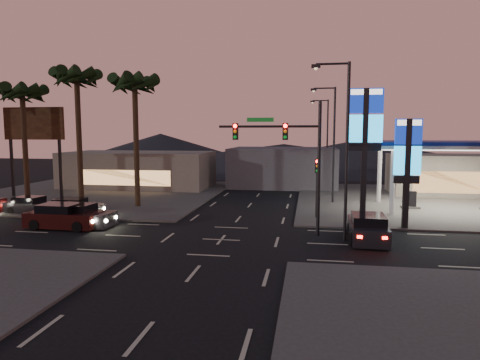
% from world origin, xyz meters
% --- Properties ---
extents(ground, '(140.00, 140.00, 0.00)m').
position_xyz_m(ground, '(0.00, 0.00, 0.00)').
color(ground, black).
rests_on(ground, ground).
extents(corner_lot_ne, '(24.00, 24.00, 0.12)m').
position_xyz_m(corner_lot_ne, '(16.00, 16.00, 0.06)').
color(corner_lot_ne, '#47443F').
rests_on(corner_lot_ne, ground).
extents(corner_lot_nw, '(24.00, 24.00, 0.12)m').
position_xyz_m(corner_lot_nw, '(-16.00, 16.00, 0.06)').
color(corner_lot_nw, '#47443F').
rests_on(corner_lot_nw, ground).
extents(gas_station, '(12.20, 8.20, 5.47)m').
position_xyz_m(gas_station, '(16.00, 12.00, 5.08)').
color(gas_station, silver).
rests_on(gas_station, ground).
extents(convenience_store, '(10.00, 6.00, 4.00)m').
position_xyz_m(convenience_store, '(18.00, 21.00, 2.00)').
color(convenience_store, '#726B5B').
rests_on(convenience_store, ground).
extents(pylon_sign_tall, '(2.20, 0.35, 9.00)m').
position_xyz_m(pylon_sign_tall, '(8.50, 5.50, 6.39)').
color(pylon_sign_tall, black).
rests_on(pylon_sign_tall, ground).
extents(pylon_sign_short, '(1.60, 0.35, 7.00)m').
position_xyz_m(pylon_sign_short, '(11.00, 4.50, 4.66)').
color(pylon_sign_short, black).
rests_on(pylon_sign_short, ground).
extents(traffic_signal_mast, '(6.10, 0.39, 8.00)m').
position_xyz_m(traffic_signal_mast, '(3.76, 1.99, 5.23)').
color(traffic_signal_mast, black).
rests_on(traffic_signal_mast, ground).
extents(pedestal_signal, '(0.32, 0.39, 4.30)m').
position_xyz_m(pedestal_signal, '(5.50, 6.98, 2.92)').
color(pedestal_signal, black).
rests_on(pedestal_signal, ground).
extents(streetlight_near, '(2.14, 0.25, 10.00)m').
position_xyz_m(streetlight_near, '(6.79, 1.00, 5.72)').
color(streetlight_near, black).
rests_on(streetlight_near, ground).
extents(streetlight_mid, '(2.14, 0.25, 10.00)m').
position_xyz_m(streetlight_mid, '(6.79, 14.00, 5.72)').
color(streetlight_mid, black).
rests_on(streetlight_mid, ground).
extents(streetlight_far, '(2.14, 0.25, 10.00)m').
position_xyz_m(streetlight_far, '(6.79, 28.00, 5.72)').
color(streetlight_far, black).
rests_on(streetlight_far, ground).
extents(palm_a, '(4.41, 4.41, 10.86)m').
position_xyz_m(palm_a, '(-9.00, 9.50, 9.43)').
color(palm_a, black).
rests_on(palm_a, ground).
extents(palm_b, '(4.41, 4.41, 11.46)m').
position_xyz_m(palm_b, '(-14.00, 9.50, 9.97)').
color(palm_b, black).
rests_on(palm_b, ground).
extents(palm_c, '(4.41, 4.41, 10.26)m').
position_xyz_m(palm_c, '(-19.00, 9.50, 8.88)').
color(palm_c, black).
rests_on(palm_c, ground).
extents(billboard, '(6.00, 0.30, 8.50)m').
position_xyz_m(billboard, '(-20.50, 13.00, 6.33)').
color(billboard, black).
rests_on(billboard, ground).
extents(building_far_west, '(16.00, 8.00, 4.00)m').
position_xyz_m(building_far_west, '(-14.00, 22.00, 2.00)').
color(building_far_west, '#726B5B').
rests_on(building_far_west, ground).
extents(building_far_mid, '(12.00, 9.00, 4.40)m').
position_xyz_m(building_far_mid, '(2.00, 26.00, 2.20)').
color(building_far_mid, '#4C4C51').
rests_on(building_far_mid, ground).
extents(hill_left, '(40.00, 40.00, 6.00)m').
position_xyz_m(hill_left, '(-25.00, 60.00, 3.00)').
color(hill_left, black).
rests_on(hill_left, ground).
extents(hill_right, '(50.00, 50.00, 5.00)m').
position_xyz_m(hill_right, '(15.00, 60.00, 2.50)').
color(hill_right, black).
rests_on(hill_right, ground).
extents(hill_center, '(60.00, 60.00, 4.00)m').
position_xyz_m(hill_center, '(0.00, 60.00, 2.00)').
color(hill_center, black).
rests_on(hill_center, ground).
extents(car_lane_a_front, '(4.72, 2.22, 1.50)m').
position_xyz_m(car_lane_a_front, '(-9.88, 1.88, 0.70)').
color(car_lane_a_front, black).
rests_on(car_lane_a_front, ground).
extents(car_lane_a_mid, '(4.91, 2.20, 1.58)m').
position_xyz_m(car_lane_a_mid, '(-10.68, 1.39, 0.73)').
color(car_lane_a_mid, black).
rests_on(car_lane_a_mid, ground).
extents(car_lane_b_front, '(4.29, 1.96, 1.37)m').
position_xyz_m(car_lane_b_front, '(-12.05, 4.87, 0.64)').
color(car_lane_b_front, '#58585A').
rests_on(car_lane_b_front, ground).
extents(car_lane_b_mid, '(4.14, 2.01, 1.31)m').
position_xyz_m(car_lane_b_mid, '(-15.90, 5.59, 0.61)').
color(car_lane_b_mid, black).
rests_on(car_lane_b_mid, ground).
extents(suv_station, '(2.12, 4.69, 1.54)m').
position_xyz_m(suv_station, '(8.27, 1.14, 0.72)').
color(suv_station, black).
rests_on(suv_station, ground).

